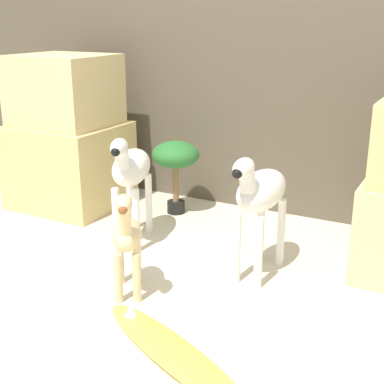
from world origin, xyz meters
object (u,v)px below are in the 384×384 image
at_px(zebra_right, 260,195).
at_px(surfboard, 172,351).
at_px(potted_palm_front, 176,159).
at_px(zebra_left, 131,171).
at_px(giraffe_figurine, 126,236).

distance_m(zebra_right, surfboard, 0.92).
bearing_deg(potted_palm_front, zebra_right, -36.23).
xyz_separation_m(zebra_left, surfboard, (0.77, -0.87, -0.42)).
height_order(potted_palm_front, surfboard, potted_palm_front).
bearing_deg(zebra_right, giraffe_figurine, -134.09).
height_order(zebra_left, potted_palm_front, zebra_left).
xyz_separation_m(zebra_right, surfboard, (-0.04, -0.82, -0.42)).
xyz_separation_m(giraffe_figurine, potted_palm_front, (-0.36, 1.10, 0.08)).
xyz_separation_m(zebra_right, giraffe_figurine, (-0.47, -0.49, -0.14)).
xyz_separation_m(giraffe_figurine, surfboard, (0.43, -0.33, -0.29)).
height_order(giraffe_figurine, surfboard, giraffe_figurine).
distance_m(zebra_left, giraffe_figurine, 0.65).
xyz_separation_m(zebra_left, giraffe_figurine, (0.34, -0.54, -0.14)).
relative_size(zebra_right, zebra_left, 1.00).
xyz_separation_m(zebra_left, potted_palm_front, (-0.02, 0.55, -0.06)).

